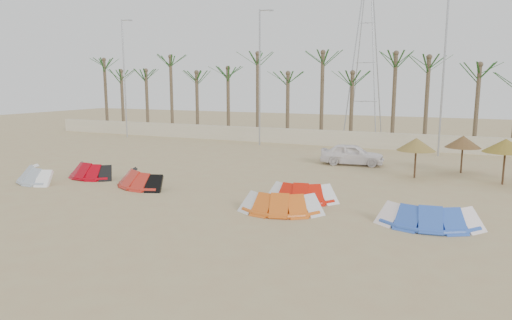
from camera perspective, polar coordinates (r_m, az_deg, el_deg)
The scene contains 17 objects.
ground at distance 18.25m, azimuth -7.84°, elevation -6.89°, with size 120.00×120.00×0.00m, color tan.
boundary_wall at distance 38.22m, azimuth 9.94°, elevation 2.67°, with size 60.00×0.30×1.30m, color beige.
palm_line at distance 39.28m, azimuth 11.71°, elevation 11.27°, with size 52.00×4.00×7.70m.
lamp_a at distance 45.52m, azimuth -16.09°, elevation 9.98°, with size 1.25×0.14×11.00m.
lamp_b at distance 38.02m, azimuth 0.51°, elevation 10.51°, with size 1.25×0.14×11.00m.
lamp_c at distance 34.81m, azimuth 22.44°, elevation 9.88°, with size 1.25×0.14×11.00m.
pylon at distance 43.89m, azimuth 13.15°, elevation 2.59°, with size 3.00×3.00×14.00m, color #A5A8AD, non-canonical shape.
kite_grey at distance 26.83m, azimuth -25.41°, elevation -1.51°, with size 3.53×2.51×0.90m.
kite_red_left at distance 26.78m, azimuth -19.64°, elevation -1.16°, with size 3.14×1.74×0.90m.
kite_red_mid at distance 23.85m, azimuth -13.85°, elevation -2.14°, with size 3.81×2.62×0.90m.
kite_red_right at distance 20.40m, azimuth 5.96°, elevation -3.88°, with size 3.28×2.02×0.90m.
kite_orange at distance 18.59m, azimuth 3.45°, elevation -5.17°, with size 3.52×2.17×0.90m.
kite_blue at distance 17.99m, azimuth 20.91°, elevation -6.30°, with size 3.70×1.94×0.90m.
parasol_left at distance 26.29m, azimuth 19.40°, elevation 1.86°, with size 2.08×2.08×2.22m.
parasol_mid at distance 26.37m, azimuth 28.76°, elevation 1.58°, with size 2.23×2.23×2.38m.
parasol_right at distance 28.75m, azimuth 24.46°, elevation 2.09°, with size 1.99×1.99×2.19m.
car at distance 29.73m, azimuth 11.91°, elevation 0.72°, with size 1.60×3.97×1.35m, color white.
Camera 1 is at (9.39, -14.78, 5.14)m, focal length 32.00 mm.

